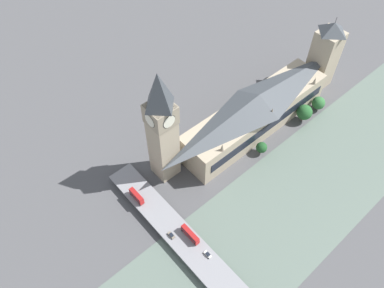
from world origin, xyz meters
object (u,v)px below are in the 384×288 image
at_px(parliament_hall, 256,112).
at_px(clock_tower, 162,127).
at_px(victoria_tower, 324,55).
at_px(road_bridge, 213,272).
at_px(car_northbound_mid, 171,235).
at_px(car_northbound_tail, 208,254).
at_px(double_decker_bus_lead, 190,234).
at_px(double_decker_bus_rear, 137,196).

xyz_separation_m(parliament_hall, clock_tower, (10.74, 63.64, 24.58)).
bearing_deg(victoria_tower, road_bridge, 109.13).
relative_size(clock_tower, car_northbound_mid, 17.42).
xyz_separation_m(clock_tower, victoria_tower, (-10.69, -128.70, -14.49)).
bearing_deg(parliament_hall, car_northbound_tail, 118.59).
bearing_deg(car_northbound_mid, double_decker_bus_lead, -133.59).
bearing_deg(road_bridge, double_decker_bus_lead, -9.70).
distance_m(clock_tower, car_northbound_mid, 55.05).
bearing_deg(victoria_tower, double_decker_bus_lead, 102.15).
distance_m(car_northbound_mid, car_northbound_tail, 20.69).
height_order(road_bridge, double_decker_bus_lead, double_decker_bus_lead).
height_order(clock_tower, road_bridge, clock_tower).
bearing_deg(double_decker_bus_lead, clock_tower, -23.03).
xyz_separation_m(double_decker_bus_rear, car_northbound_mid, (-29.02, -0.21, -2.06)).
distance_m(double_decker_bus_rear, car_northbound_tail, 49.08).
bearing_deg(road_bridge, car_northbound_tail, -25.06).
relative_size(double_decker_bus_rear, car_northbound_tail, 2.45).
height_order(parliament_hall, victoria_tower, victoria_tower).
relative_size(double_decker_bus_lead, car_northbound_mid, 2.78).
height_order(victoria_tower, double_decker_bus_lead, victoria_tower).
height_order(clock_tower, car_northbound_tail, clock_tower).
bearing_deg(road_bridge, clock_tower, -18.88).
relative_size(double_decker_bus_lead, double_decker_bus_rear, 1.13).
height_order(double_decker_bus_lead, car_northbound_tail, double_decker_bus_lead).
distance_m(road_bridge, double_decker_bus_rear, 56.32).
height_order(road_bridge, double_decker_bus_rear, double_decker_bus_rear).
height_order(clock_tower, victoria_tower, clock_tower).
bearing_deg(car_northbound_tail, victoria_tower, -73.12).
bearing_deg(car_northbound_tail, road_bridge, 154.94).
height_order(double_decker_bus_rear, car_northbound_tail, double_decker_bus_rear).
bearing_deg(double_decker_bus_lead, car_northbound_mid, 46.41).
bearing_deg(car_northbound_mid, car_northbound_tail, -160.40).
bearing_deg(double_decker_bus_lead, parliament_hall, -68.88).
height_order(double_decker_bus_lead, car_northbound_mid, double_decker_bus_lead).
height_order(parliament_hall, clock_tower, clock_tower).
relative_size(car_northbound_mid, car_northbound_tail, 1.00).
relative_size(road_bridge, car_northbound_tail, 37.05).
distance_m(double_decker_bus_rear, car_northbound_mid, 29.09).
xyz_separation_m(clock_tower, car_northbound_tail, (-55.19, 17.92, -33.76)).
height_order(parliament_hall, car_northbound_tail, parliament_hall).
relative_size(clock_tower, double_decker_bus_lead, 6.27).
xyz_separation_m(victoria_tower, car_northbound_mid, (-25.01, 153.56, -19.25)).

